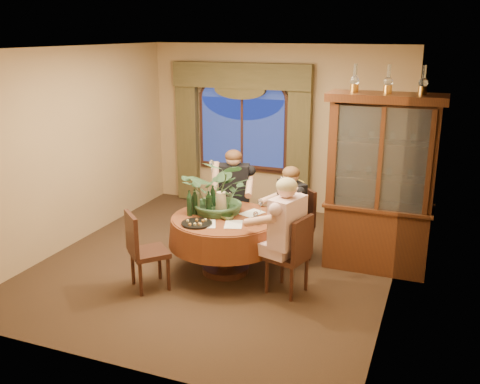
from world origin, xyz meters
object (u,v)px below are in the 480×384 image
at_px(person_pink, 287,237).
at_px(wine_bottle_3, 213,197).
at_px(wine_bottle_2, 189,203).
at_px(chair_right, 287,254).
at_px(chair_back, 231,212).
at_px(olive_bowl, 228,217).
at_px(oil_lamp_left, 355,78).
at_px(china_cabinet, 380,185).
at_px(wine_bottle_1, 209,204).
at_px(person_scarf, 291,215).
at_px(chair_front_left, 149,250).
at_px(centerpiece_plant, 221,166).
at_px(wine_bottle_4, 208,200).
at_px(oil_lamp_center, 389,79).
at_px(chair_back_right, 293,225).
at_px(wine_bottle_5, 197,199).
at_px(person_back, 234,197).
at_px(oil_lamp_right, 424,80).
at_px(wine_bottle_0, 195,202).
at_px(stoneware_vase, 221,203).
at_px(dining_table, 225,245).

relative_size(person_pink, wine_bottle_3, 4.31).
distance_m(person_pink, wine_bottle_2, 1.36).
bearing_deg(chair_right, chair_back, 60.66).
bearing_deg(olive_bowl, oil_lamp_left, 33.45).
bearing_deg(wine_bottle_3, china_cabinet, 16.44).
height_order(person_pink, wine_bottle_1, person_pink).
bearing_deg(wine_bottle_3, person_scarf, 23.68).
relative_size(chair_front_left, centerpiece_plant, 0.91).
relative_size(china_cabinet, wine_bottle_4, 6.90).
bearing_deg(person_pink, oil_lamp_center, -20.95).
relative_size(chair_back_right, wine_bottle_5, 2.91).
bearing_deg(person_back, oil_lamp_left, 158.91).
xyz_separation_m(chair_right, person_pink, (0.00, -0.04, 0.23)).
distance_m(chair_front_left, olive_bowl, 1.04).
xyz_separation_m(oil_lamp_right, wine_bottle_2, (-2.62, -0.92, -1.53)).
relative_size(oil_lamp_left, wine_bottle_4, 1.03).
height_order(chair_back_right, wine_bottle_1, wine_bottle_1).
xyz_separation_m(oil_lamp_left, olive_bowl, (-1.32, -0.87, -1.67)).
bearing_deg(person_back, wine_bottle_0, 66.76).
bearing_deg(stoneware_vase, wine_bottle_3, 144.64).
height_order(oil_lamp_right, wine_bottle_5, oil_lamp_right).
height_order(chair_back_right, wine_bottle_4, wine_bottle_4).
relative_size(oil_lamp_center, person_back, 0.24).
height_order(wine_bottle_2, wine_bottle_5, same).
height_order(dining_table, person_pink, person_pink).
bearing_deg(wine_bottle_0, stoneware_vase, 22.41).
height_order(centerpiece_plant, wine_bottle_0, centerpiece_plant).
bearing_deg(centerpiece_plant, wine_bottle_1, -110.59).
xyz_separation_m(stoneware_vase, centerpiece_plant, (-0.03, 0.08, 0.47)).
bearing_deg(centerpiece_plant, wine_bottle_2, -139.02).
height_order(chair_right, person_scarf, person_scarf).
height_order(oil_lamp_left, wine_bottle_0, oil_lamp_left).
xyz_separation_m(china_cabinet, chair_back_right, (-1.09, -0.08, -0.66)).
bearing_deg(oil_lamp_right, wine_bottle_3, -166.12).
bearing_deg(wine_bottle_3, person_back, 90.89).
distance_m(dining_table, chair_back_right, 1.01).
distance_m(person_scarf, wine_bottle_4, 1.12).
bearing_deg(wine_bottle_2, oil_lamp_center, 22.59).
height_order(olive_bowl, wine_bottle_0, wine_bottle_0).
bearing_deg(chair_back, olive_bowl, 91.89).
distance_m(china_cabinet, wine_bottle_1, 2.17).
distance_m(oil_lamp_left, wine_bottle_3, 2.33).
xyz_separation_m(chair_back_right, wine_bottle_2, (-1.13, -0.85, 0.44)).
bearing_deg(wine_bottle_0, wine_bottle_3, 60.06).
height_order(chair_front_left, olive_bowl, chair_front_left).
xyz_separation_m(person_pink, wine_bottle_4, (-1.17, 0.38, 0.20)).
bearing_deg(olive_bowl, chair_back_right, 51.84).
height_order(person_pink, wine_bottle_4, person_pink).
distance_m(oil_lamp_right, wine_bottle_0, 3.12).
bearing_deg(person_pink, chair_right, 22.26).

